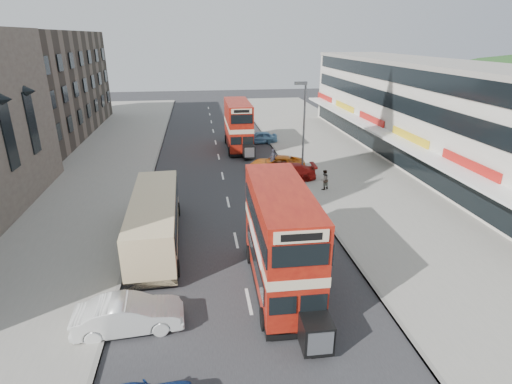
{
  "coord_description": "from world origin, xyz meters",
  "views": [
    {
      "loc": [
        -1.89,
        -13.28,
        11.4
      ],
      "look_at": [
        0.77,
        4.94,
        4.24
      ],
      "focal_mm": 28.15,
      "sensor_mm": 36.0,
      "label": 1
    }
  ],
  "objects_px": {
    "street_lamp": "(303,124)",
    "car_right_a": "(287,173)",
    "cyclist": "(273,164)",
    "bus_main": "(281,240)",
    "car_left_front": "(129,315)",
    "car_right_b": "(277,164)",
    "coach": "(155,219)",
    "car_right_c": "(259,137)",
    "bus_second": "(238,125)",
    "pedestrian_near": "(324,180)"
  },
  "relations": [
    {
      "from": "car_right_a",
      "to": "car_right_b",
      "type": "xyz_separation_m",
      "value": [
        -0.31,
        2.61,
        -0.02
      ]
    },
    {
      "from": "coach",
      "to": "car_right_b",
      "type": "bearing_deg",
      "value": 50.35
    },
    {
      "from": "bus_second",
      "to": "car_left_front",
      "type": "xyz_separation_m",
      "value": [
        -7.46,
        -28.02,
        -1.84
      ]
    },
    {
      "from": "bus_main",
      "to": "pedestrian_near",
      "type": "relative_size",
      "value": 5.59
    },
    {
      "from": "coach",
      "to": "street_lamp",
      "type": "bearing_deg",
      "value": 39.25
    },
    {
      "from": "bus_second",
      "to": "coach",
      "type": "distance_m",
      "value": 21.71
    },
    {
      "from": "street_lamp",
      "to": "car_right_a",
      "type": "xyz_separation_m",
      "value": [
        -1.25,
        0.0,
        -4.07
      ]
    },
    {
      "from": "coach",
      "to": "car_right_c",
      "type": "distance_m",
      "value": 24.48
    },
    {
      "from": "bus_second",
      "to": "pedestrian_near",
      "type": "bearing_deg",
      "value": 111.53
    },
    {
      "from": "car_left_front",
      "to": "car_right_b",
      "type": "relative_size",
      "value": 0.89
    },
    {
      "from": "car_left_front",
      "to": "coach",
      "type": "bearing_deg",
      "value": -7.07
    },
    {
      "from": "car_right_b",
      "to": "pedestrian_near",
      "type": "xyz_separation_m",
      "value": [
        2.69,
        -5.44,
        0.26
      ]
    },
    {
      "from": "bus_second",
      "to": "coach",
      "type": "relative_size",
      "value": 0.88
    },
    {
      "from": "cyclist",
      "to": "car_right_c",
      "type": "bearing_deg",
      "value": 95.78
    },
    {
      "from": "car_right_a",
      "to": "car_left_front",
      "type": "bearing_deg",
      "value": -28.55
    },
    {
      "from": "coach",
      "to": "car_left_front",
      "type": "xyz_separation_m",
      "value": [
        -0.47,
        -7.49,
        -0.83
      ]
    },
    {
      "from": "cyclist",
      "to": "car_right_a",
      "type": "bearing_deg",
      "value": -68.89
    },
    {
      "from": "street_lamp",
      "to": "coach",
      "type": "distance_m",
      "value": 15.12
    },
    {
      "from": "bus_second",
      "to": "car_right_c",
      "type": "bearing_deg",
      "value": -141.93
    },
    {
      "from": "bus_second",
      "to": "car_right_a",
      "type": "bearing_deg",
      "value": 105.44
    },
    {
      "from": "street_lamp",
      "to": "cyclist",
      "type": "distance_m",
      "value": 5.2
    },
    {
      "from": "car_right_b",
      "to": "car_right_c",
      "type": "relative_size",
      "value": 1.23
    },
    {
      "from": "car_right_b",
      "to": "car_right_a",
      "type": "bearing_deg",
      "value": 11.88
    },
    {
      "from": "bus_main",
      "to": "car_left_front",
      "type": "relative_size",
      "value": 2.03
    },
    {
      "from": "car_right_a",
      "to": "pedestrian_near",
      "type": "xyz_separation_m",
      "value": [
        2.38,
        -2.83,
        0.24
      ]
    },
    {
      "from": "cyclist",
      "to": "coach",
      "type": "bearing_deg",
      "value": -119.75
    },
    {
      "from": "street_lamp",
      "to": "car_right_b",
      "type": "xyz_separation_m",
      "value": [
        -1.57,
        2.61,
        -4.1
      ]
    },
    {
      "from": "street_lamp",
      "to": "pedestrian_near",
      "type": "xyz_separation_m",
      "value": [
        1.12,
        -2.83,
        -3.83
      ]
    },
    {
      "from": "bus_second",
      "to": "pedestrian_near",
      "type": "height_order",
      "value": "bus_second"
    },
    {
      "from": "car_right_c",
      "to": "bus_second",
      "type": "bearing_deg",
      "value": -54.2
    },
    {
      "from": "coach",
      "to": "car_left_front",
      "type": "relative_size",
      "value": 2.27
    },
    {
      "from": "coach",
      "to": "car_right_a",
      "type": "distance_m",
      "value": 13.87
    },
    {
      "from": "bus_main",
      "to": "car_left_front",
      "type": "xyz_separation_m",
      "value": [
        -6.75,
        -2.03,
        -1.86
      ]
    },
    {
      "from": "bus_main",
      "to": "coach",
      "type": "relative_size",
      "value": 0.89
    },
    {
      "from": "bus_second",
      "to": "cyclist",
      "type": "xyz_separation_m",
      "value": [
        2.29,
        -8.26,
        -1.86
      ]
    },
    {
      "from": "pedestrian_near",
      "to": "bus_main",
      "type": "bearing_deg",
      "value": 35.27
    },
    {
      "from": "bus_main",
      "to": "car_right_b",
      "type": "height_order",
      "value": "bus_main"
    },
    {
      "from": "coach",
      "to": "cyclist",
      "type": "relative_size",
      "value": 4.86
    },
    {
      "from": "bus_main",
      "to": "car_right_a",
      "type": "relative_size",
      "value": 1.83
    },
    {
      "from": "street_lamp",
      "to": "coach",
      "type": "relative_size",
      "value": 0.81
    },
    {
      "from": "car_left_front",
      "to": "car_right_b",
      "type": "distance_m",
      "value": 22.18
    },
    {
      "from": "car_left_front",
      "to": "pedestrian_near",
      "type": "height_order",
      "value": "pedestrian_near"
    },
    {
      "from": "street_lamp",
      "to": "car_right_c",
      "type": "xyz_separation_m",
      "value": [
        -1.61,
        12.86,
        -4.1
      ]
    },
    {
      "from": "car_right_b",
      "to": "car_right_c",
      "type": "xyz_separation_m",
      "value": [
        -0.04,
        10.25,
        0.0
      ]
    },
    {
      "from": "car_right_a",
      "to": "car_right_b",
      "type": "bearing_deg",
      "value": -170.58
    },
    {
      "from": "car_right_b",
      "to": "coach",
      "type": "bearing_deg",
      "value": -32.96
    },
    {
      "from": "bus_main",
      "to": "bus_second",
      "type": "xyz_separation_m",
      "value": [
        0.71,
        25.99,
        -0.02
      ]
    },
    {
      "from": "coach",
      "to": "bus_main",
      "type": "bearing_deg",
      "value": -42.6
    },
    {
      "from": "car_right_a",
      "to": "cyclist",
      "type": "relative_size",
      "value": 2.38
    },
    {
      "from": "coach",
      "to": "pedestrian_near",
      "type": "relative_size",
      "value": 6.25
    }
  ]
}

